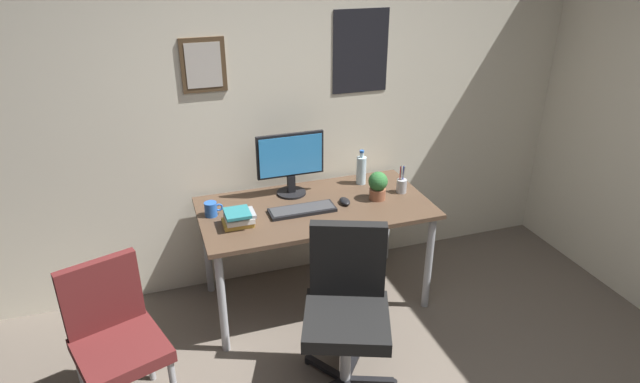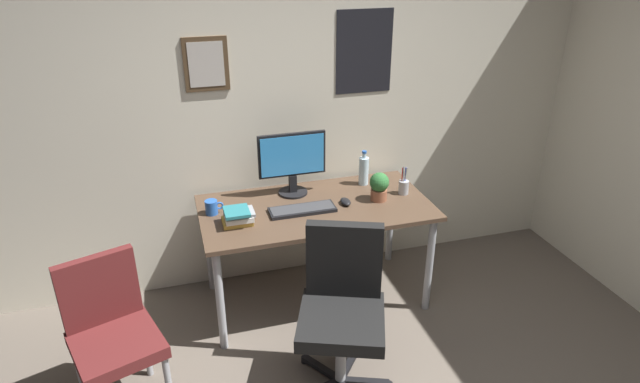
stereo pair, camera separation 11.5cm
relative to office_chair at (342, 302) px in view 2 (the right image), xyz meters
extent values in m
cube|color=beige|center=(0.05, 1.24, 0.77)|extent=(4.40, 0.08, 2.60)
cube|color=#4C3823|center=(-0.52, 1.19, 1.09)|extent=(0.28, 0.02, 0.34)
cube|color=beige|center=(-0.52, 1.18, 1.09)|extent=(0.22, 0.00, 0.28)
cube|color=black|center=(0.54, 1.19, 1.11)|extent=(0.40, 0.01, 0.56)
cube|color=#4C3828|center=(0.07, 0.77, 0.19)|extent=(1.51, 0.78, 0.03)
cylinder|color=#9EA0A5|center=(-0.63, 0.44, -0.17)|extent=(0.05, 0.05, 0.71)
cylinder|color=#9EA0A5|center=(0.76, 0.44, -0.17)|extent=(0.05, 0.05, 0.71)
cylinder|color=#9EA0A5|center=(-0.63, 1.10, -0.17)|extent=(0.05, 0.05, 0.71)
cylinder|color=#9EA0A5|center=(0.76, 1.10, -0.17)|extent=(0.05, 0.05, 0.71)
cube|color=black|center=(-0.03, -0.07, -0.07)|extent=(0.60, 0.60, 0.08)
cube|color=black|center=(0.04, 0.11, 0.20)|extent=(0.42, 0.22, 0.45)
cylinder|color=#9EA0A5|center=(-0.03, -0.07, -0.32)|extent=(0.08, 0.08, 0.42)
cube|color=black|center=(0.10, -0.12, -0.49)|extent=(0.28, 0.14, 0.03)
cube|color=black|center=(0.06, 0.03, -0.49)|extent=(0.21, 0.24, 0.03)
cylinder|color=black|center=(0.15, 0.14, -0.51)|extent=(0.05, 0.05, 0.04)
cube|color=black|center=(-0.10, 0.04, -0.49)|extent=(0.18, 0.26, 0.03)
cylinder|color=black|center=(-0.18, 0.16, -0.51)|extent=(0.05, 0.05, 0.04)
cube|color=#591E1E|center=(-1.19, 0.10, -0.09)|extent=(0.53, 0.53, 0.07)
cube|color=#591E1E|center=(-1.25, 0.28, 0.15)|extent=(0.39, 0.18, 0.40)
cylinder|color=#9EA0A5|center=(-1.42, 0.21, -0.33)|extent=(0.05, 0.05, 0.41)
cylinder|color=#9EA0A5|center=(-1.08, 0.33, -0.33)|extent=(0.05, 0.05, 0.41)
cylinder|color=black|center=(-0.03, 1.00, 0.22)|extent=(0.20, 0.20, 0.01)
cube|color=black|center=(-0.03, 1.00, 0.28)|extent=(0.05, 0.04, 0.12)
cube|color=black|center=(-0.03, 1.00, 0.49)|extent=(0.46, 0.02, 0.30)
cube|color=#338CD8|center=(-0.03, 0.98, 0.49)|extent=(0.43, 0.00, 0.27)
cube|color=black|center=(-0.04, 0.72, 0.22)|extent=(0.43, 0.15, 0.02)
cube|color=#38383A|center=(-0.04, 0.72, 0.23)|extent=(0.41, 0.13, 0.00)
ellipsoid|color=black|center=(0.26, 0.74, 0.23)|extent=(0.06, 0.11, 0.04)
cylinder|color=silver|center=(0.49, 1.00, 0.31)|extent=(0.07, 0.07, 0.20)
cylinder|color=silver|center=(0.49, 1.00, 0.43)|extent=(0.03, 0.03, 0.04)
cylinder|color=#2659B2|center=(0.49, 1.00, 0.45)|extent=(0.03, 0.03, 0.01)
cylinder|color=#2659B2|center=(-0.60, 0.85, 0.26)|extent=(0.08, 0.08, 0.09)
torus|color=#2659B2|center=(-0.55, 0.85, 0.26)|extent=(0.05, 0.01, 0.05)
cylinder|color=brown|center=(0.50, 0.73, 0.25)|extent=(0.11, 0.11, 0.07)
sphere|color=#2D6B33|center=(0.50, 0.73, 0.34)|extent=(0.13, 0.13, 0.13)
ellipsoid|color=#287A38|center=(0.47, 0.76, 0.35)|extent=(0.07, 0.08, 0.02)
ellipsoid|color=#287A38|center=(0.53, 0.76, 0.35)|extent=(0.07, 0.08, 0.02)
ellipsoid|color=#287A38|center=(0.47, 0.70, 0.34)|extent=(0.08, 0.07, 0.02)
cylinder|color=#9EA0A5|center=(0.70, 0.78, 0.26)|extent=(0.07, 0.07, 0.09)
cylinder|color=#263FBF|center=(0.71, 0.78, 0.33)|extent=(0.01, 0.01, 0.13)
cylinder|color=red|center=(0.69, 0.79, 0.33)|extent=(0.01, 0.01, 0.13)
cylinder|color=black|center=(0.71, 0.79, 0.33)|extent=(0.01, 0.01, 0.13)
cylinder|color=#9EA0A5|center=(0.71, 0.78, 0.34)|extent=(0.01, 0.03, 0.14)
cylinder|color=#9EA0A5|center=(0.69, 0.78, 0.34)|extent=(0.01, 0.02, 0.14)
cube|color=gold|center=(-0.46, 0.67, 0.22)|extent=(0.18, 0.14, 0.03)
cube|color=silver|center=(-0.45, 0.67, 0.26)|extent=(0.17, 0.15, 0.03)
cube|color=gray|center=(-0.44, 0.67, 0.28)|extent=(0.17, 0.14, 0.02)
cube|color=#26727A|center=(-0.46, 0.65, 0.30)|extent=(0.15, 0.16, 0.02)
camera|label=1|loc=(-0.91, -2.24, 1.82)|focal=30.29mm
camera|label=2|loc=(-0.80, -2.28, 1.82)|focal=30.29mm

